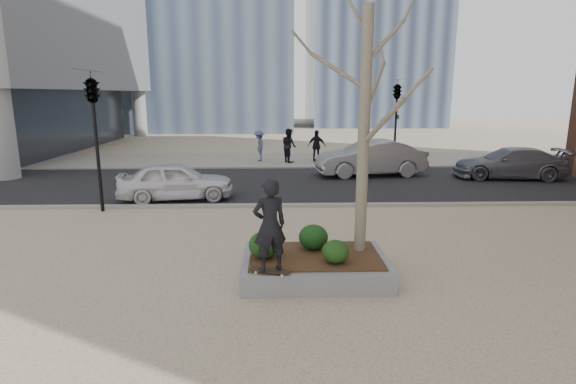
{
  "coord_description": "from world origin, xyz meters",
  "views": [
    {
      "loc": [
        0.18,
        -8.86,
        3.8
      ],
      "look_at": [
        0.5,
        2.0,
        1.4
      ],
      "focal_mm": 28.0,
      "sensor_mm": 36.0,
      "label": 1
    }
  ],
  "objects_px": {
    "skateboard": "(270,272)",
    "skateboarder": "(270,225)",
    "planter": "(314,267)",
    "police_car": "(176,181)"
  },
  "relations": [
    {
      "from": "skateboard",
      "to": "skateboarder",
      "type": "distance_m",
      "value": 0.92
    },
    {
      "from": "planter",
      "to": "police_car",
      "type": "height_order",
      "value": "police_car"
    },
    {
      "from": "planter",
      "to": "skateboard",
      "type": "distance_m",
      "value": 1.3
    },
    {
      "from": "police_car",
      "to": "skateboarder",
      "type": "bearing_deg",
      "value": -165.14
    },
    {
      "from": "skateboarder",
      "to": "police_car",
      "type": "distance_m",
      "value": 8.74
    },
    {
      "from": "planter",
      "to": "police_car",
      "type": "relative_size",
      "value": 0.74
    },
    {
      "from": "skateboard",
      "to": "skateboarder",
      "type": "bearing_deg",
      "value": 0.0
    },
    {
      "from": "planter",
      "to": "skateboard",
      "type": "relative_size",
      "value": 3.85
    },
    {
      "from": "skateboard",
      "to": "police_car",
      "type": "xyz_separation_m",
      "value": [
        -3.46,
        7.99,
        0.22
      ]
    },
    {
      "from": "skateboarder",
      "to": "police_car",
      "type": "bearing_deg",
      "value": -85.87
    }
  ]
}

